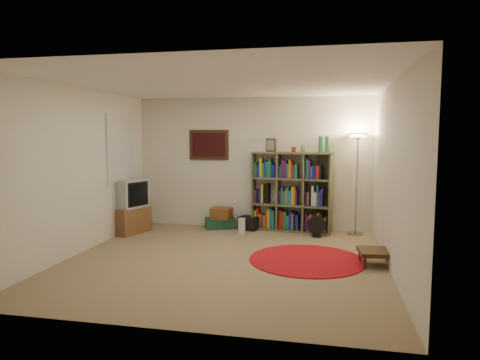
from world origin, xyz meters
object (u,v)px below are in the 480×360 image
object	(u,v)px
bookshelf	(291,193)
side_table	(376,252)
suitcase	(220,223)
floor_fan	(316,226)
tv_stand	(129,207)
floor_lamp	(358,151)

from	to	relation	value
bookshelf	side_table	world-z (taller)	bookshelf
bookshelf	suitcase	bearing A→B (deg)	-168.97
floor_fan	bookshelf	bearing A→B (deg)	143.99
tv_stand	bookshelf	bearing A→B (deg)	34.28
floor_lamp	floor_fan	xyz separation A→B (m)	(-0.69, -0.34, -1.32)
floor_lamp	suitcase	size ratio (longest dim) A/B	2.73
floor_fan	tv_stand	world-z (taller)	tv_stand
suitcase	side_table	bearing A→B (deg)	-55.68
side_table	floor_lamp	bearing A→B (deg)	95.14
bookshelf	side_table	size ratio (longest dim) A/B	3.47
tv_stand	suitcase	bearing A→B (deg)	44.19
floor_lamp	floor_fan	distance (m)	1.53
floor_lamp	tv_stand	xyz separation A→B (m)	(-4.07, -0.68, -1.04)
floor_fan	suitcase	size ratio (longest dim) A/B	0.57
floor_fan	floor_lamp	bearing A→B (deg)	31.99
tv_stand	floor_lamp	bearing A→B (deg)	28.67
floor_lamp	bookshelf	bearing A→B (deg)	175.09
bookshelf	tv_stand	size ratio (longest dim) A/B	1.78
floor_fan	side_table	distance (m)	1.73
floor_fan	tv_stand	bearing A→B (deg)	-168.51
floor_fan	suitcase	world-z (taller)	floor_fan
floor_fan	side_table	world-z (taller)	floor_fan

